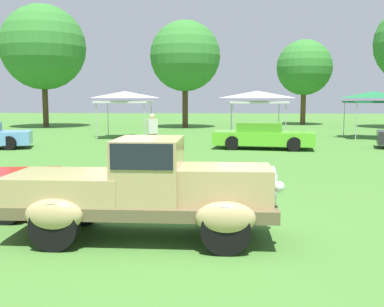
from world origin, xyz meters
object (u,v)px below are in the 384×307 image
Objects in this scene: feature_pickup_truck at (144,188)px; canopy_tent_right_field at (373,96)px; spectator_near_truck at (152,132)px; canopy_tent_left_field at (125,96)px; canopy_tent_center_field at (257,96)px; show_car_lime at (263,136)px.

canopy_tent_right_field is (10.08, 19.72, 1.55)m from feature_pickup_truck.
spectator_near_truck is 8.13m from canopy_tent_left_field.
canopy_tent_right_field is at bearing 14.13° from canopy_tent_center_field.
spectator_near_truck is at bearing -155.46° from show_car_lime.
canopy_tent_center_field is at bearing 89.19° from show_car_lime.
canopy_tent_left_field is 0.97× the size of canopy_tent_center_field.
feature_pickup_truck is 11.65m from spectator_near_truck.
canopy_tent_right_field is (6.82, 5.98, 1.82)m from show_car_lime.
canopy_tent_right_field is (6.76, 1.70, -0.00)m from canopy_tent_center_field.
show_car_lime is at bearing -138.75° from canopy_tent_right_field.
canopy_tent_center_field is at bearing 53.08° from spectator_near_truck.
canopy_tent_right_field reaches higher than show_car_lime.
show_car_lime is 9.25m from canopy_tent_right_field.
canopy_tent_right_field is at bearing 41.25° from show_car_lime.
spectator_near_truck is at bearing -144.88° from canopy_tent_right_field.
canopy_tent_left_field is at bearing 109.65° from spectator_near_truck.
show_car_lime is 1.60× the size of canopy_tent_left_field.
show_car_lime is 5.29m from spectator_near_truck.
feature_pickup_truck is 1.63× the size of canopy_tent_right_field.
canopy_tent_center_field is (0.06, 4.28, 1.82)m from show_car_lime.
spectator_near_truck is at bearing 97.58° from feature_pickup_truck.
show_car_lime is 4.65m from canopy_tent_center_field.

